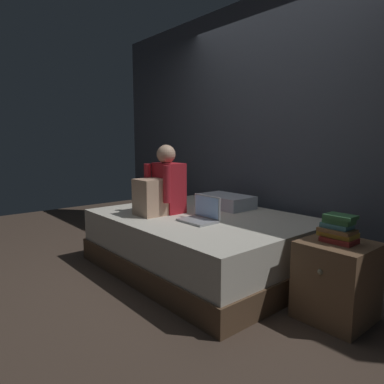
% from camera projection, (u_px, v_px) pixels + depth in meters
% --- Properties ---
extents(ground_plane, '(8.00, 8.00, 0.00)m').
position_uv_depth(ground_plane, '(192.00, 282.00, 2.99)').
color(ground_plane, '#47382D').
extents(wall_back, '(5.60, 0.10, 2.70)m').
position_uv_depth(wall_back, '(281.00, 126.00, 3.56)').
color(wall_back, '#424751').
rests_on(wall_back, ground_plane).
extents(bed, '(2.00, 1.50, 0.51)m').
position_uv_depth(bed, '(202.00, 242.00, 3.29)').
color(bed, brown).
rests_on(bed, ground_plane).
extents(nightstand, '(0.44, 0.46, 0.54)m').
position_uv_depth(nightstand, '(336.00, 281.00, 2.35)').
color(nightstand, brown).
rests_on(nightstand, ground_plane).
extents(person_sitting, '(0.39, 0.44, 0.66)m').
position_uv_depth(person_sitting, '(161.00, 187.00, 3.31)').
color(person_sitting, '#B21E28').
rests_on(person_sitting, bed).
extents(laptop, '(0.32, 0.23, 0.22)m').
position_uv_depth(laptop, '(201.00, 215.00, 3.01)').
color(laptop, '#9EA0A5').
rests_on(laptop, bed).
extents(pillow, '(0.56, 0.36, 0.13)m').
position_uv_depth(pillow, '(226.00, 201.00, 3.64)').
color(pillow, silver).
rests_on(pillow, bed).
extents(book_stack, '(0.24, 0.17, 0.19)m').
position_uv_depth(book_stack, '(338.00, 229.00, 2.31)').
color(book_stack, '#9E2D28').
rests_on(book_stack, nightstand).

